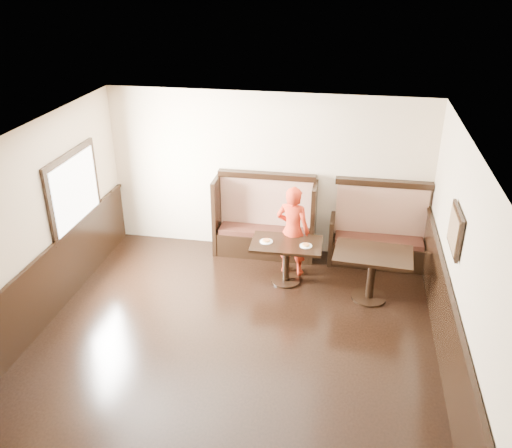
% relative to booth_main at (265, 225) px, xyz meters
% --- Properties ---
extents(ground, '(7.00, 7.00, 0.00)m').
position_rel_booth_main_xyz_m(ground, '(0.00, -3.30, -0.53)').
color(ground, black).
rests_on(ground, ground).
extents(room_shell, '(7.00, 7.00, 7.00)m').
position_rel_booth_main_xyz_m(room_shell, '(-0.30, -3.01, 0.14)').
color(room_shell, '#C8B091').
rests_on(room_shell, ground).
extents(booth_main, '(1.75, 0.72, 1.45)m').
position_rel_booth_main_xyz_m(booth_main, '(0.00, 0.00, 0.00)').
color(booth_main, black).
rests_on(booth_main, ground).
extents(booth_neighbor, '(1.65, 0.72, 1.45)m').
position_rel_booth_main_xyz_m(booth_neighbor, '(1.95, -0.00, -0.05)').
color(booth_neighbor, black).
rests_on(booth_neighbor, ground).
extents(table_main, '(1.12, 0.72, 0.70)m').
position_rel_booth_main_xyz_m(table_main, '(0.50, -0.92, 0.01)').
color(table_main, black).
rests_on(table_main, ground).
extents(table_neighbor, '(1.19, 0.82, 0.79)m').
position_rel_booth_main_xyz_m(table_neighbor, '(1.82, -1.18, 0.07)').
color(table_neighbor, black).
rests_on(table_neighbor, ground).
extents(child, '(0.62, 0.48, 1.53)m').
position_rel_booth_main_xyz_m(child, '(0.55, -0.61, 0.24)').
color(child, '#AB2712').
rests_on(child, ground).
extents(pizza_plate_left, '(0.20, 0.20, 0.04)m').
position_rel_booth_main_xyz_m(pizza_plate_left, '(0.18, -0.95, 0.19)').
color(pizza_plate_left, white).
rests_on(pizza_plate_left, table_main).
extents(pizza_plate_right, '(0.19, 0.19, 0.04)m').
position_rel_booth_main_xyz_m(pizza_plate_right, '(0.80, -0.98, 0.19)').
color(pizza_plate_right, white).
rests_on(pizza_plate_right, table_main).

